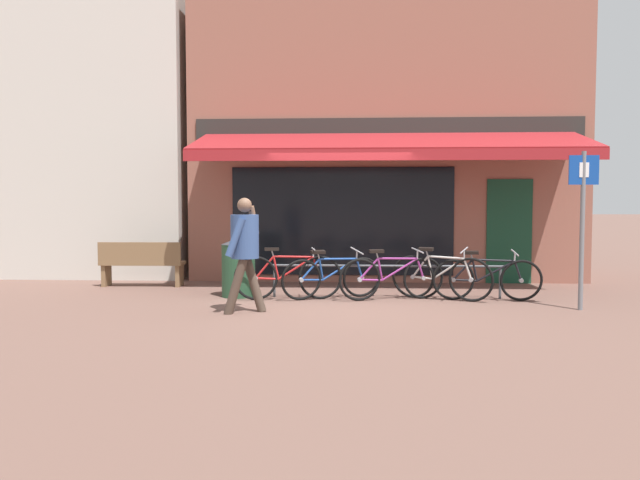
# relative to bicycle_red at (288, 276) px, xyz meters

# --- Properties ---
(ground_plane) EXTENTS (160.00, 160.00, 0.00)m
(ground_plane) POSITION_rel_bicycle_red_xyz_m (0.86, -0.49, -0.40)
(ground_plane) COLOR brown
(shop_front) EXTENTS (8.19, 4.80, 6.29)m
(shop_front) POSITION_rel_bicycle_red_xyz_m (1.76, 3.87, 2.74)
(shop_front) COLOR #8E5647
(shop_front) RESTS_ON ground_plane
(neighbour_building) EXTENTS (7.65, 4.00, 6.26)m
(neighbour_building) POSITION_rel_bicycle_red_xyz_m (-6.35, 4.38, 2.73)
(neighbour_building) COLOR beige
(neighbour_building) RESTS_ON ground_plane
(bike_rack_rail) EXTENTS (3.95, 0.04, 0.57)m
(bike_rack_rail) POSITION_rel_bicycle_red_xyz_m (1.66, 0.29, 0.09)
(bike_rack_rail) COLOR #47494F
(bike_rack_rail) RESTS_ON ground_plane
(bicycle_red) EXTENTS (1.81, 0.52, 0.88)m
(bicycle_red) POSITION_rel_bicycle_red_xyz_m (0.00, 0.00, 0.00)
(bicycle_red) COLOR black
(bicycle_red) RESTS_ON ground_plane
(bicycle_blue) EXTENTS (1.71, 0.84, 0.86)m
(bicycle_blue) POSITION_rel_bicycle_red_xyz_m (0.73, 0.11, -0.02)
(bicycle_blue) COLOR black
(bicycle_blue) RESTS_ON ground_plane
(bicycle_purple) EXTENTS (1.79, 0.62, 0.86)m
(bicycle_purple) POSITION_rel_bicycle_red_xyz_m (1.73, 0.05, -0.01)
(bicycle_purple) COLOR black
(bicycle_purple) RESTS_ON ground_plane
(bicycle_silver) EXTENTS (1.65, 0.83, 0.90)m
(bicycle_silver) POSITION_rel_bicycle_red_xyz_m (2.56, 0.09, -0.00)
(bicycle_silver) COLOR black
(bicycle_silver) RESTS_ON ground_plane
(bicycle_black) EXTENTS (1.80, 0.52, 0.85)m
(bicycle_black) POSITION_rel_bicycle_red_xyz_m (3.31, 0.06, -0.02)
(bicycle_black) COLOR black
(bicycle_black) RESTS_ON ground_plane
(pedestrian_adult) EXTENTS (0.60, 0.70, 1.72)m
(pedestrian_adult) POSITION_rel_bicycle_red_xyz_m (-0.50, -1.28, 0.64)
(pedestrian_adult) COLOR #47382D
(pedestrian_adult) RESTS_ON ground_plane
(litter_bin) EXTENTS (0.59, 0.59, 1.02)m
(litter_bin) POSITION_rel_bicycle_red_xyz_m (-0.89, 0.31, 0.12)
(litter_bin) COLOR #23472D
(litter_bin) RESTS_ON ground_plane
(parking_sign) EXTENTS (0.44, 0.07, 2.40)m
(parking_sign) POSITION_rel_bicycle_red_xyz_m (4.54, -0.75, 1.07)
(parking_sign) COLOR slate
(parking_sign) RESTS_ON ground_plane
(park_bench) EXTENTS (1.61, 0.48, 0.87)m
(park_bench) POSITION_rel_bicycle_red_xyz_m (-3.01, 1.49, 0.07)
(park_bench) COLOR brown
(park_bench) RESTS_ON ground_plane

